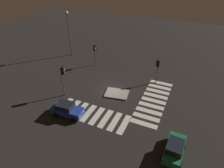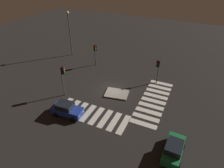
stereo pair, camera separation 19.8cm
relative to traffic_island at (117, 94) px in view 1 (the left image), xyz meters
The scene contains 10 objects.
ground_plane 1.19m from the traffic_island, 147.18° to the left, with size 80.00×80.00×0.00m, color black.
traffic_island is the anchor object (origin of this frame).
car_blue 7.26m from the traffic_island, 120.66° to the right, with size 3.84×2.01×1.63m.
car_green 11.03m from the traffic_island, 37.80° to the right, with size 1.88×3.80×1.63m.
traffic_light_north 7.04m from the traffic_island, 51.33° to the left, with size 0.53×0.54×3.65m.
traffic_light_west 9.55m from the traffic_island, 136.68° to the left, with size 0.54×0.54×3.68m.
traffic_light_south 7.58m from the traffic_island, 153.86° to the right, with size 0.53×0.54×4.28m.
street_lamp 16.11m from the traffic_island, 147.38° to the left, with size 0.56×0.56×8.03m.
crosswalk_near 5.09m from the traffic_island, 101.33° to the right, with size 8.75×3.20×0.02m.
crosswalk_side 4.99m from the traffic_island, ahead, with size 3.20×9.90×0.02m.
Camera 1 is at (9.35, -20.76, 15.82)m, focal length 31.62 mm.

